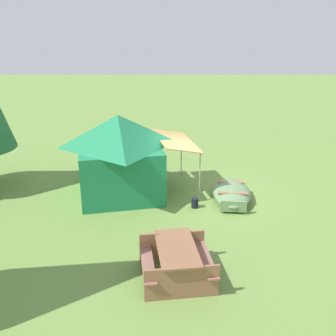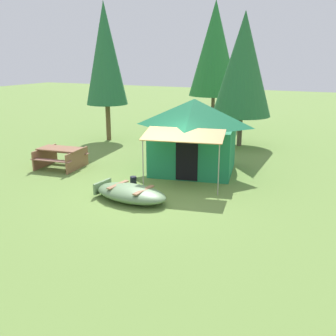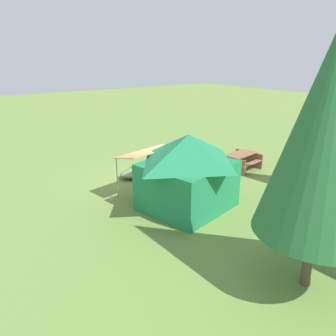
{
  "view_description": "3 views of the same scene",
  "coord_description": "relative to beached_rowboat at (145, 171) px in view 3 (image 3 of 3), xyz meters",
  "views": [
    {
      "loc": [
        -11.75,
        1.28,
        5.14
      ],
      "look_at": [
        0.55,
        1.14,
        0.8
      ],
      "focal_mm": 40.95,
      "sensor_mm": 36.0,
      "label": 1
    },
    {
      "loc": [
        5.35,
        -10.26,
        4.16
      ],
      "look_at": [
        0.34,
        0.43,
        0.73
      ],
      "focal_mm": 41.21,
      "sensor_mm": 36.0,
      "label": 2
    },
    {
      "loc": [
        7.25,
        10.93,
        5.17
      ],
      "look_at": [
        0.13,
        1.38,
        1.09
      ],
      "focal_mm": 34.76,
      "sensor_mm": 36.0,
      "label": 3
    }
  ],
  "objects": [
    {
      "name": "pine_tree_far_center",
      "position": [
        1.01,
        8.6,
        3.55
      ],
      "size": [
        2.74,
        2.74,
        6.13
      ],
      "color": "brown",
      "rests_on": "ground_plane"
    },
    {
      "name": "beached_rowboat",
      "position": [
        0.0,
        0.0,
        0.0
      ],
      "size": [
        2.5,
        1.47,
        0.45
      ],
      "color": "#658659",
      "rests_on": "ground_plane"
    },
    {
      "name": "cooler_box",
      "position": [
        -0.4,
        2.53,
        -0.08
      ],
      "size": [
        0.51,
        0.54,
        0.31
      ],
      "primitive_type": "cube",
      "rotation": [
        0.0,
        0.0,
        1.86
      ],
      "color": "silver",
      "rests_on": "ground_plane"
    },
    {
      "name": "picnic_table",
      "position": [
        -4.24,
        1.93,
        0.24
      ],
      "size": [
        1.81,
        1.73,
        0.77
      ],
      "color": "#8C5C40",
      "rests_on": "ground_plane"
    },
    {
      "name": "ground_plane",
      "position": [
        0.27,
        0.92,
        -0.23
      ],
      "size": [
        80.0,
        80.0,
        0.0
      ],
      "primitive_type": "plane",
      "color": "olive"
    },
    {
      "name": "fuel_can",
      "position": [
        -0.62,
        1.24,
        -0.08
      ],
      "size": [
        0.3,
        0.3,
        0.3
      ],
      "primitive_type": "cylinder",
      "rotation": [
        0.0,
        0.0,
        3.7
      ],
      "color": "black",
      "rests_on": "ground_plane"
    },
    {
      "name": "canvas_cabin_tent",
      "position": [
        0.57,
        3.66,
        1.16
      ],
      "size": [
        3.6,
        4.38,
        2.69
      ],
      "color": "#1E7E4D",
      "rests_on": "ground_plane"
    }
  ]
}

